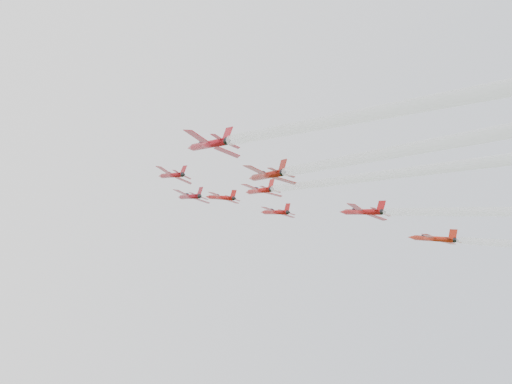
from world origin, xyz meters
TOP-DOWN VIEW (x-y plane):
  - jet_lead at (-0.66, 28.36)m, footprint 10.20×13.50m
  - jet_row2_left at (-14.48, 12.24)m, footprint 8.88×11.75m
  - jet_row2_center at (0.48, 15.92)m, footprint 8.54×11.30m
  - jet_row2_right at (11.34, 9.66)m, footprint 8.96×11.86m
  - jet_center at (-3.40, -42.26)m, footprint 8.85×87.39m
  - jet_rear_farleft at (-24.50, -61.64)m, footprint 9.93×98.03m

SIDE VIEW (x-z plane):
  - jet_rear_farleft at x=-24.50m, z-range 83.77..130.36m
  - jet_center at x=-3.40m, z-range 95.33..136.87m
  - jet_row2_right at x=11.34m, z-range 137.22..143.48m
  - jet_row2_left at x=-14.48m, z-range 138.45..144.65m
  - jet_row2_center at x=0.48m, z-range 140.28..146.25m
  - jet_lead at x=-0.66m, z-range 145.51..152.64m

